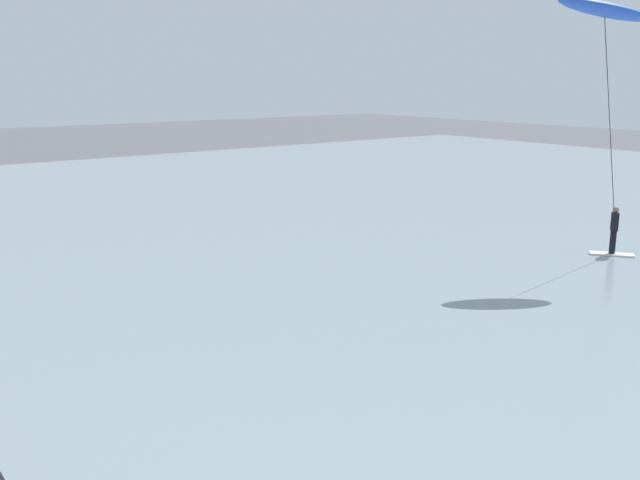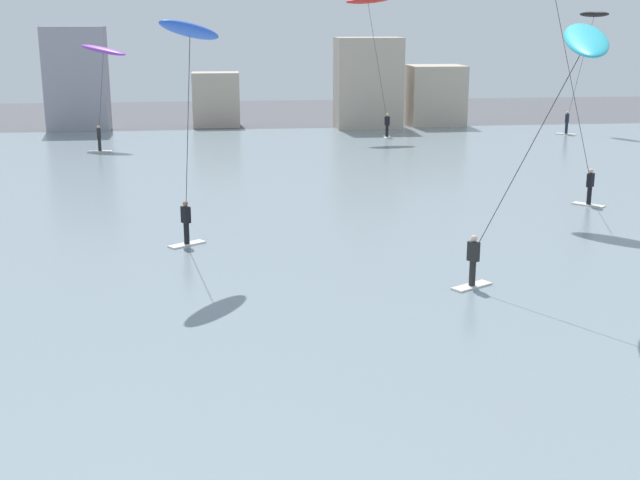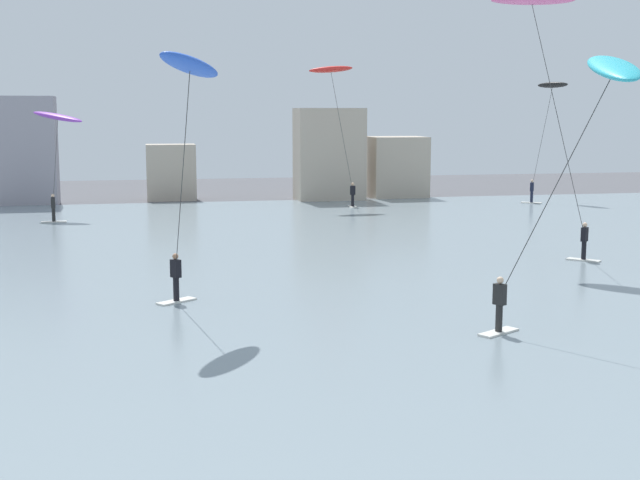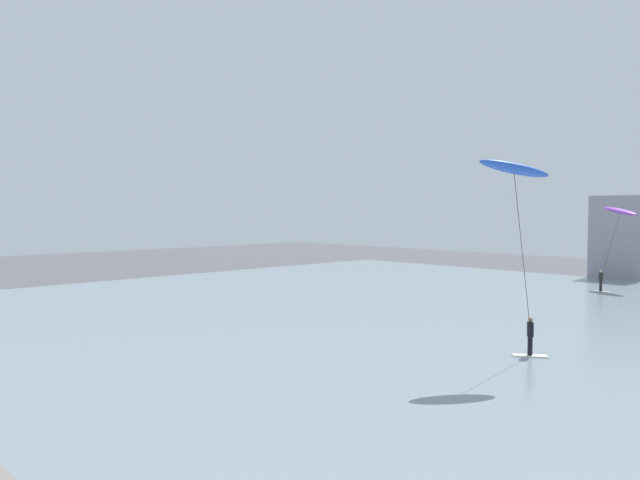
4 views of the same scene
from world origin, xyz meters
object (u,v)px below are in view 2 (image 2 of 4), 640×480
kitesurfer_purple (103,58)px  kitesurfer_black (590,29)px  kitesurfer_red (370,14)px  kitesurfer_blue (189,58)px  kitesurfer_cyan (576,59)px

kitesurfer_purple → kitesurfer_black: (33.50, 3.36, 1.63)m
kitesurfer_red → kitesurfer_black: (15.99, 0.71, -1.07)m
kitesurfer_blue → kitesurfer_black: kitesurfer_black is taller
kitesurfer_blue → kitesurfer_cyan: size_ratio=1.02×
kitesurfer_purple → kitesurfer_cyan: size_ratio=0.81×
kitesurfer_purple → kitesurfer_black: size_ratio=0.76×
kitesurfer_red → kitesurfer_black: size_ratio=1.11×
kitesurfer_purple → kitesurfer_blue: (6.37, -27.48, 1.22)m
kitesurfer_purple → kitesurfer_red: size_ratio=0.68×
kitesurfer_purple → kitesurfer_red: kitesurfer_red is taller
kitesurfer_blue → kitesurfer_cyan: 11.87m
kitesurfer_black → kitesurfer_cyan: bearing=-114.6°
kitesurfer_black → kitesurfer_cyan: size_ratio=1.06×
kitesurfer_red → kitesurfer_black: 16.04m
kitesurfer_purple → kitesurfer_red: (17.51, 2.65, 2.70)m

